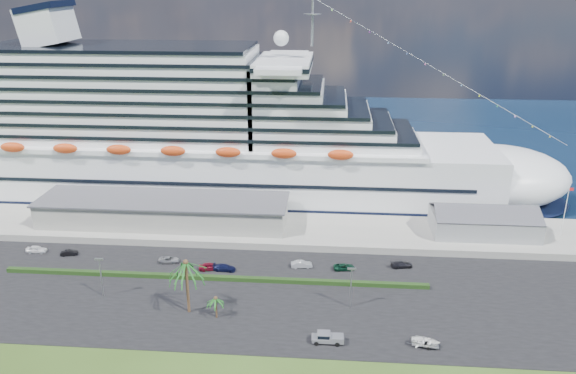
# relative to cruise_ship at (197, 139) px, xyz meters

# --- Properties ---
(ground) EXTENTS (420.00, 420.00, 0.00)m
(ground) POSITION_rel_cruise_ship_xyz_m (21.53, -64.00, -16.69)
(ground) COLOR #314717
(ground) RESTS_ON ground
(asphalt_lot) EXTENTS (140.00, 38.00, 0.12)m
(asphalt_lot) POSITION_rel_cruise_ship_xyz_m (21.53, -53.00, -16.63)
(asphalt_lot) COLOR black
(asphalt_lot) RESTS_ON ground
(wharf) EXTENTS (240.00, 20.00, 1.80)m
(wharf) POSITION_rel_cruise_ship_xyz_m (21.53, -24.00, -15.79)
(wharf) COLOR gray
(wharf) RESTS_ON ground
(water) EXTENTS (420.00, 160.00, 0.02)m
(water) POSITION_rel_cruise_ship_xyz_m (21.53, 66.00, -16.68)
(water) COLOR black
(water) RESTS_ON ground
(cruise_ship) EXTENTS (191.00, 38.00, 54.00)m
(cruise_ship) POSITION_rel_cruise_ship_xyz_m (0.00, 0.00, 0.00)
(cruise_ship) COLOR silver
(cruise_ship) RESTS_ON ground
(terminal_building) EXTENTS (61.00, 15.00, 6.30)m
(terminal_building) POSITION_rel_cruise_ship_xyz_m (-3.47, -24.00, -11.68)
(terminal_building) COLOR gray
(terminal_building) RESTS_ON wharf
(port_shed) EXTENTS (24.00, 12.31, 7.37)m
(port_shed) POSITION_rel_cruise_ship_xyz_m (73.53, -24.00, -12.30)
(port_shed) COLOR gray
(port_shed) RESTS_ON wharf
(flagpole) EXTENTS (1.08, 0.16, 12.00)m
(flagpole) POSITION_rel_cruise_ship_xyz_m (91.57, -24.00, -8.43)
(flagpole) COLOR silver
(flagpole) RESTS_ON wharf
(hedge) EXTENTS (88.00, 1.10, 0.90)m
(hedge) POSITION_rel_cruise_ship_xyz_m (13.53, -48.00, -16.12)
(hedge) COLOR black
(hedge) RESTS_ON asphalt_lot
(lamp_post_left) EXTENTS (1.60, 0.35, 8.27)m
(lamp_post_left) POSITION_rel_cruise_ship_xyz_m (-6.47, -56.00, -11.35)
(lamp_post_left) COLOR gray
(lamp_post_left) RESTS_ON asphalt_lot
(lamp_post_right) EXTENTS (1.60, 0.35, 8.27)m
(lamp_post_right) POSITION_rel_cruise_ship_xyz_m (41.53, -56.00, -11.35)
(lamp_post_right) COLOR gray
(lamp_post_right) RESTS_ON asphalt_lot
(palm_tall) EXTENTS (8.82, 8.82, 11.13)m
(palm_tall) POSITION_rel_cruise_ship_xyz_m (11.53, -60.00, -7.49)
(palm_tall) COLOR #47301E
(palm_tall) RESTS_ON ground
(palm_short) EXTENTS (3.53, 3.53, 4.56)m
(palm_short) POSITION_rel_cruise_ship_xyz_m (17.03, -61.50, -13.03)
(palm_short) COLOR #47301E
(palm_short) RESTS_ON ground
(parked_car_0) EXTENTS (4.62, 1.91, 1.57)m
(parked_car_0) POSITION_rel_cruise_ship_xyz_m (-28.80, -39.03, -15.79)
(parked_car_0) COLOR white
(parked_car_0) RESTS_ON asphalt_lot
(parked_car_1) EXTENTS (3.94, 2.13, 1.23)m
(parked_car_1) POSITION_rel_cruise_ship_xyz_m (-20.78, -39.80, -15.96)
(parked_car_1) COLOR black
(parked_car_1) RESTS_ON asphalt_lot
(parked_car_2) EXTENTS (4.60, 2.36, 1.24)m
(parked_car_2) POSITION_rel_cruise_ship_xyz_m (2.46, -41.34, -15.95)
(parked_car_2) COLOR gray
(parked_car_2) RESTS_ON asphalt_lot
(parked_car_3) EXTENTS (4.92, 2.27, 1.39)m
(parked_car_3) POSITION_rel_cruise_ship_xyz_m (15.20, -43.96, -15.88)
(parked_car_3) COLOR #11153C
(parked_car_3) RESTS_ON asphalt_lot
(parked_car_4) EXTENTS (4.91, 2.85, 1.57)m
(parked_car_4) POSITION_rel_cruise_ship_xyz_m (12.02, -43.88, -15.79)
(parked_car_4) COLOR maroon
(parked_car_4) RESTS_ON asphalt_lot
(parked_car_5) EXTENTS (4.66, 2.20, 1.48)m
(parked_car_5) POSITION_rel_cruise_ship_xyz_m (31.51, -41.27, -15.84)
(parked_car_5) COLOR #B8B9C0
(parked_car_5) RESTS_ON asphalt_lot
(parked_car_6) EXTENTS (4.73, 2.59, 1.26)m
(parked_car_6) POSITION_rel_cruise_ship_xyz_m (40.60, -41.57, -15.95)
(parked_car_6) COLOR #0D3423
(parked_car_6) RESTS_ON asphalt_lot
(parked_car_7) EXTENTS (4.92, 2.74, 1.35)m
(parked_car_7) POSITION_rel_cruise_ship_xyz_m (52.95, -39.56, -15.90)
(parked_car_7) COLOR black
(parked_car_7) RESTS_ON asphalt_lot
(pickup_truck) EXTENTS (5.51, 2.20, 1.94)m
(pickup_truck) POSITION_rel_cruise_ship_xyz_m (37.34, -67.52, -15.51)
(pickup_truck) COLOR black
(pickup_truck) RESTS_ON asphalt_lot
(boat_trailer) EXTENTS (5.70, 4.13, 1.59)m
(boat_trailer) POSITION_rel_cruise_ship_xyz_m (53.85, -67.42, -15.52)
(boat_trailer) COLOR gray
(boat_trailer) RESTS_ON asphalt_lot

